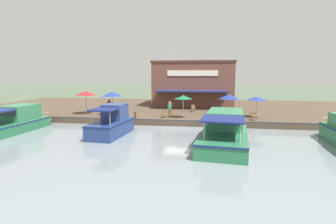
# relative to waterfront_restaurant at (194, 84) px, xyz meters

# --- Properties ---
(ground_plane) EXTENTS (220.00, 220.00, 0.00)m
(ground_plane) POSITION_rel_waterfront_restaurant_xyz_m (13.24, -0.90, -3.69)
(ground_plane) COLOR #4C5B47
(quay_deck) EXTENTS (22.00, 56.00, 0.60)m
(quay_deck) POSITION_rel_waterfront_restaurant_xyz_m (2.24, -0.90, -3.39)
(quay_deck) COLOR #4C3D2D
(quay_deck) RESTS_ON ground
(quay_edge_fender) EXTENTS (0.20, 50.40, 0.10)m
(quay_edge_fender) POSITION_rel_waterfront_restaurant_xyz_m (13.14, -0.90, -3.04)
(quay_edge_fender) COLOR #2D2D33
(quay_edge_fender) RESTS_ON quay_deck
(waterfront_restaurant) EXTENTS (9.32, 10.95, 8.05)m
(waterfront_restaurant) POSITION_rel_waterfront_restaurant_xyz_m (0.00, 0.00, 0.00)
(waterfront_restaurant) COLOR brown
(waterfront_restaurant) RESTS_ON quay_deck
(patio_umbrella_back_row) EXTENTS (1.91, 1.91, 2.19)m
(patio_umbrella_back_row) POSITION_rel_waterfront_restaurant_xyz_m (9.96, 6.94, -1.12)
(patio_umbrella_back_row) COLOR #B7B7B7
(patio_umbrella_back_row) RESTS_ON quay_deck
(patio_umbrella_by_entrance) EXTENTS (1.82, 1.82, 2.32)m
(patio_umbrella_by_entrance) POSITION_rel_waterfront_restaurant_xyz_m (11.38, -0.43, -0.99)
(patio_umbrella_by_entrance) COLOR #B7B7B7
(patio_umbrella_by_entrance) RESTS_ON quay_deck
(patio_umbrella_near_quay_edge) EXTENTS (2.24, 2.24, 2.60)m
(patio_umbrella_near_quay_edge) POSITION_rel_waterfront_restaurant_xyz_m (10.23, -11.38, -0.77)
(patio_umbrella_near_quay_edge) COLOR #B7B7B7
(patio_umbrella_near_quay_edge) RESTS_ON quay_deck
(patio_umbrella_far_corner) EXTENTS (2.15, 2.15, 2.59)m
(patio_umbrella_far_corner) POSITION_rel_waterfront_restaurant_xyz_m (10.60, -8.20, -0.79)
(patio_umbrella_far_corner) COLOR #B7B7B7
(patio_umbrella_far_corner) RESTS_ON quay_deck
(patio_umbrella_mid_patio_left) EXTENTS (2.24, 2.24, 2.27)m
(patio_umbrella_mid_patio_left) POSITION_rel_waterfront_restaurant_xyz_m (8.07, 4.31, -1.13)
(patio_umbrella_mid_patio_left) COLOR #B7B7B7
(patio_umbrella_mid_patio_left) RESTS_ON quay_deck
(cafe_chair_beside_entrance) EXTENTS (0.55, 0.55, 0.85)m
(cafe_chair_beside_entrance) POSITION_rel_waterfront_restaurant_xyz_m (6.87, 0.35, -2.61)
(cafe_chair_beside_entrance) COLOR brown
(cafe_chair_beside_entrance) RESTS_ON quay_deck
(cafe_chair_facing_river) EXTENTS (0.50, 0.50, 0.85)m
(cafe_chair_facing_river) POSITION_rel_waterfront_restaurant_xyz_m (10.50, 2.59, -2.61)
(cafe_chair_facing_river) COLOR brown
(cafe_chair_facing_river) RESTS_ON quay_deck
(cafe_chair_far_corner_seat) EXTENTS (0.44, 0.44, 0.85)m
(cafe_chair_far_corner_seat) POSITION_rel_waterfront_restaurant_xyz_m (11.54, -2.36, -2.61)
(cafe_chair_far_corner_seat) COLOR brown
(cafe_chair_far_corner_seat) RESTS_ON quay_deck
(cafe_chair_mid_patio) EXTENTS (0.54, 0.54, 0.85)m
(cafe_chair_mid_patio) POSITION_rel_waterfront_restaurant_xyz_m (11.84, 6.40, -2.61)
(cafe_chair_mid_patio) COLOR brown
(cafe_chair_mid_patio) RESTS_ON quay_deck
(person_at_quay_edge) EXTENTS (0.47, 0.47, 1.67)m
(person_at_quay_edge) POSITION_rel_waterfront_restaurant_xyz_m (10.08, -8.78, -2.04)
(person_at_quay_edge) COLOR #B23338
(person_at_quay_edge) RESTS_ON quay_deck
(person_near_entrance) EXTENTS (0.46, 0.46, 1.63)m
(person_near_entrance) POSITION_rel_waterfront_restaurant_xyz_m (11.09, -1.85, -2.07)
(person_near_entrance) COLOR orange
(person_near_entrance) RESTS_ON quay_deck
(motorboat_second_along) EXTENTS (5.84, 2.54, 2.47)m
(motorboat_second_along) POSITION_rel_waterfront_restaurant_xyz_m (17.18, -5.65, -2.73)
(motorboat_second_along) COLOR navy
(motorboat_second_along) RESTS_ON river_water
(motorboat_nearest_quay) EXTENTS (8.30, 3.02, 2.23)m
(motorboat_nearest_quay) POSITION_rel_waterfront_restaurant_xyz_m (17.16, -14.50, -2.82)
(motorboat_nearest_quay) COLOR #287047
(motorboat_nearest_quay) RESTS_ON river_water
(motorboat_outer_channel) EXTENTS (9.55, 4.01, 2.27)m
(motorboat_outer_channel) POSITION_rel_waterfront_restaurant_xyz_m (18.45, 3.26, -2.77)
(motorboat_outer_channel) COLOR #287047
(motorboat_outer_channel) RESTS_ON river_water
(mooring_post) EXTENTS (0.22, 0.22, 0.75)m
(mooring_post) POSITION_rel_waterfront_restaurant_xyz_m (12.89, -5.01, -2.70)
(mooring_post) COLOR #473323
(mooring_post) RESTS_ON quay_deck
(tree_downstream_bank) EXTENTS (3.99, 3.80, 6.06)m
(tree_downstream_bank) POSITION_rel_waterfront_restaurant_xyz_m (-6.20, -1.62, 0.96)
(tree_downstream_bank) COLOR brown
(tree_downstream_bank) RESTS_ON quay_deck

